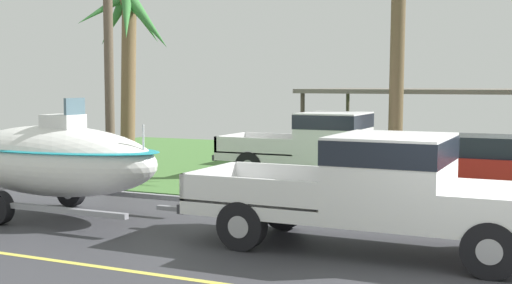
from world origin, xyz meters
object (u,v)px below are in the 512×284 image
boat_on_trailer (54,160)px  utility_pole (108,6)px  parked_sedan_near (507,165)px  palm_tree_near_right (129,40)px  pickup_truck_towing (389,187)px  carport_awning (420,92)px  parked_pickup_background (333,143)px

boat_on_trailer → utility_pole: utility_pole is taller
parked_sedan_near → boat_on_trailer: bearing=-138.3°
boat_on_trailer → palm_tree_near_right: 6.70m
boat_on_trailer → palm_tree_near_right: (-2.20, 5.69, 2.77)m
pickup_truck_towing → utility_pole: bearing=155.7°
boat_on_trailer → palm_tree_near_right: bearing=111.1°
carport_awning → utility_pole: size_ratio=0.80×
boat_on_trailer → utility_pole: 5.28m
parked_pickup_background → utility_pole: size_ratio=0.65×
palm_tree_near_right → parked_sedan_near: bearing=8.0°
parked_pickup_background → palm_tree_near_right: (-5.67, -1.45, 2.88)m
utility_pole → boat_on_trailer: bearing=-69.3°
pickup_truck_towing → utility_pole: 9.70m
carport_awning → utility_pole: (-6.06, -9.15, 2.25)m
carport_awning → parked_pickup_background: bearing=-101.8°
carport_awning → palm_tree_near_right: palm_tree_near_right is taller
boat_on_trailer → carport_awning: (4.66, 12.85, 1.23)m
parked_pickup_background → palm_tree_near_right: palm_tree_near_right is taller
pickup_truck_towing → parked_pickup_background: size_ratio=1.03×
pickup_truck_towing → parked_pickup_background: bearing=115.0°
carport_awning → utility_pole: bearing=-123.5°
pickup_truck_towing → palm_tree_near_right: palm_tree_near_right is taller
carport_awning → palm_tree_near_right: (-6.86, -7.17, 1.54)m
pickup_truck_towing → parked_pickup_background: parked_pickup_background is taller
parked_pickup_background → parked_sedan_near: bearing=-0.3°
boat_on_trailer → parked_pickup_background: size_ratio=1.03×
parked_sedan_near → carport_awning: carport_awning is taller
boat_on_trailer → carport_awning: carport_awning is taller
parked_pickup_background → parked_sedan_near: parked_pickup_background is taller
pickup_truck_towing → parked_sedan_near: size_ratio=1.35×
parked_pickup_background → carport_awning: (1.19, 5.71, 1.34)m
parked_sedan_near → pickup_truck_towing: bearing=-99.4°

